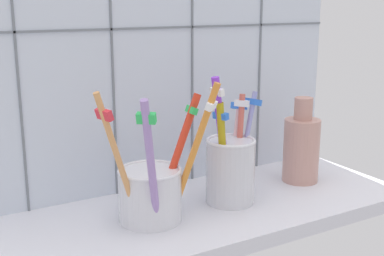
# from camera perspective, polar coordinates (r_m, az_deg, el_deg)

# --- Properties ---
(counter_slab) EXTENTS (0.64, 0.22, 0.02)m
(counter_slab) POSITION_cam_1_polar(r_m,az_deg,el_deg) (0.71, -0.00, -9.84)
(counter_slab) COLOR silver
(counter_slab) RESTS_ON ground
(tile_wall_back) EXTENTS (0.64, 0.02, 0.45)m
(tile_wall_back) POSITION_cam_1_polar(r_m,az_deg,el_deg) (0.76, -4.62, 8.50)
(tile_wall_back) COLOR silver
(tile_wall_back) RESTS_ON ground
(toothbrush_cup_left) EXTENTS (0.15, 0.12, 0.18)m
(toothbrush_cup_left) POSITION_cam_1_polar(r_m,az_deg,el_deg) (0.66, -4.49, -6.79)
(toothbrush_cup_left) COLOR silver
(toothbrush_cup_left) RESTS_ON counter_slab
(toothbrush_cup_right) EXTENTS (0.09, 0.07, 0.18)m
(toothbrush_cup_right) POSITION_cam_1_polar(r_m,az_deg,el_deg) (0.72, 4.29, -4.23)
(toothbrush_cup_right) COLOR silver
(toothbrush_cup_right) RESTS_ON counter_slab
(ceramic_vase) EXTENTS (0.06, 0.06, 0.13)m
(ceramic_vase) POSITION_cam_1_polar(r_m,az_deg,el_deg) (0.82, 12.03, -2.08)
(ceramic_vase) COLOR tan
(ceramic_vase) RESTS_ON counter_slab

